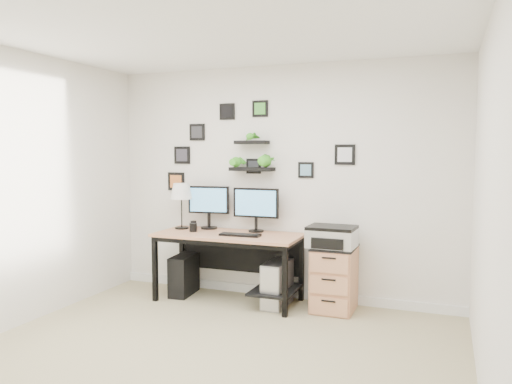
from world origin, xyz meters
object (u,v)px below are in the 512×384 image
at_px(table_lamp, 181,192).
at_px(pc_tower_grey, 277,284).
at_px(monitor_left, 209,204).
at_px(file_cabinet, 334,278).
at_px(desk, 233,244).
at_px(printer, 332,237).
at_px(mug, 193,227).
at_px(monitor_right, 256,206).
at_px(pc_tower_black, 184,275).

height_order(table_lamp, pc_tower_grey, table_lamp).
relative_size(monitor_left, file_cabinet, 0.74).
distance_m(desk, printer, 1.12).
distance_m(mug, pc_tower_grey, 1.13).
xyz_separation_m(monitor_right, pc_tower_grey, (0.32, -0.21, -0.80)).
xyz_separation_m(monitor_right, printer, (0.90, -0.17, -0.26)).
relative_size(table_lamp, file_cabinet, 0.79).
bearing_deg(monitor_left, file_cabinet, -5.08).
height_order(table_lamp, printer, table_lamp).
bearing_deg(monitor_left, mug, -106.27).
bearing_deg(monitor_right, file_cabinet, -7.57).
distance_m(monitor_left, pc_tower_grey, 1.24).
distance_m(monitor_left, monitor_right, 0.59).
xyz_separation_m(monitor_left, file_cabinet, (1.51, -0.13, -0.71)).
bearing_deg(file_cabinet, mug, -175.87).
xyz_separation_m(monitor_left, mug, (-0.07, -0.25, -0.24)).
bearing_deg(pc_tower_grey, printer, 3.95).
height_order(monitor_left, printer, monitor_left).
bearing_deg(desk, mug, -173.00).
bearing_deg(printer, monitor_left, 173.08).
xyz_separation_m(desk, monitor_left, (-0.38, 0.19, 0.41)).
height_order(pc_tower_grey, printer, printer).
xyz_separation_m(monitor_left, pc_tower_black, (-0.23, -0.19, -0.81)).
distance_m(table_lamp, mug, 0.47).
height_order(monitor_left, mug, monitor_left).
bearing_deg(pc_tower_grey, monitor_right, 147.24).
xyz_separation_m(table_lamp, file_cabinet, (1.81, -0.03, -0.84)).
height_order(pc_tower_black, printer, printer).
height_order(mug, pc_tower_black, mug).
bearing_deg(printer, pc_tower_grey, -176.05).
height_order(monitor_left, table_lamp, table_lamp).
distance_m(monitor_right, printer, 0.95).
xyz_separation_m(pc_tower_black, printer, (1.72, 0.01, 0.55)).
bearing_deg(file_cabinet, monitor_left, 174.92).
xyz_separation_m(mug, file_cabinet, (1.58, 0.11, -0.46)).
height_order(table_lamp, mug, table_lamp).
xyz_separation_m(monitor_right, file_cabinet, (0.92, -0.12, -0.71)).
distance_m(desk, file_cabinet, 1.16).
height_order(pc_tower_black, pc_tower_grey, pc_tower_grey).
xyz_separation_m(monitor_left, printer, (1.49, -0.18, -0.26)).
xyz_separation_m(mug, pc_tower_black, (-0.16, 0.06, -0.57)).
distance_m(table_lamp, pc_tower_black, 0.95).
bearing_deg(mug, pc_tower_black, 160.07).
bearing_deg(monitor_left, desk, -26.58).
height_order(monitor_left, pc_tower_grey, monitor_left).
bearing_deg(table_lamp, monitor_left, 18.44).
xyz_separation_m(desk, printer, (1.10, 0.01, 0.15)).
relative_size(mug, file_cabinet, 0.14).
bearing_deg(monitor_right, pc_tower_grey, -32.76).
relative_size(monitor_right, file_cabinet, 0.79).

